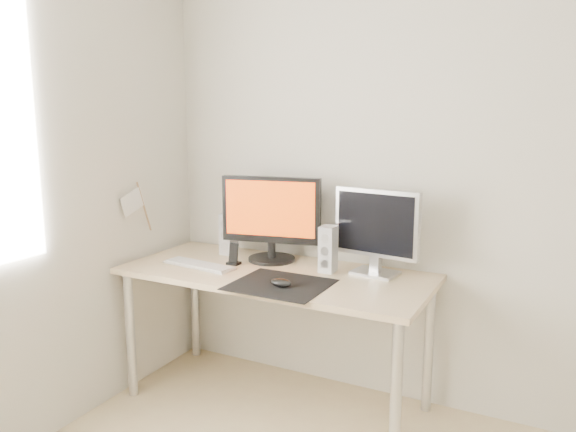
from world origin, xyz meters
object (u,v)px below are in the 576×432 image
(speaker_left, at_px, (228,234))
(speaker_right, at_px, (328,249))
(desk, at_px, (275,286))
(phone_dock, at_px, (234,258))
(mouse, at_px, (281,283))
(keyboard, at_px, (199,265))
(second_monitor, at_px, (376,228))
(main_monitor, at_px, (271,216))

(speaker_left, height_order, speaker_right, same)
(desk, relative_size, phone_dock, 13.64)
(mouse, height_order, speaker_left, speaker_left)
(keyboard, bearing_deg, speaker_left, 89.97)
(mouse, bearing_deg, second_monitor, 51.48)
(main_monitor, bearing_deg, speaker_right, -8.70)
(speaker_left, xyz_separation_m, speaker_right, (0.65, -0.07, 0.00))
(second_monitor, xyz_separation_m, keyboard, (-0.88, -0.29, -0.23))
(desk, relative_size, speaker_right, 6.70)
(desk, bearing_deg, mouse, -55.76)
(mouse, bearing_deg, main_monitor, 124.38)
(main_monitor, relative_size, keyboard, 1.27)
(speaker_left, distance_m, speaker_right, 0.66)
(second_monitor, bearing_deg, speaker_left, 179.97)
(mouse, height_order, keyboard, mouse)
(speaker_right, height_order, phone_dock, speaker_right)
(speaker_left, distance_m, keyboard, 0.31)
(keyboard, bearing_deg, desk, 14.03)
(desk, xyz_separation_m, second_monitor, (0.48, 0.19, 0.32))
(speaker_right, distance_m, keyboard, 0.70)
(second_monitor, bearing_deg, keyboard, -161.86)
(second_monitor, distance_m, keyboard, 0.96)
(keyboard, bearing_deg, phone_dock, 38.45)
(main_monitor, relative_size, second_monitor, 1.21)
(keyboard, xyz_separation_m, phone_dock, (0.15, 0.12, 0.03))
(speaker_left, bearing_deg, phone_dock, -50.04)
(desk, distance_m, main_monitor, 0.39)
(second_monitor, xyz_separation_m, speaker_right, (-0.23, -0.07, -0.12))
(second_monitor, xyz_separation_m, speaker_left, (-0.88, 0.00, -0.12))
(mouse, distance_m, speaker_left, 0.70)
(phone_dock, bearing_deg, main_monitor, 48.03)
(speaker_left, relative_size, speaker_right, 1.00)
(second_monitor, xyz_separation_m, phone_dock, (-0.74, -0.17, -0.21))
(mouse, relative_size, keyboard, 0.25)
(desk, relative_size, keyboard, 3.71)
(speaker_left, height_order, phone_dock, speaker_left)
(mouse, relative_size, desk, 0.07)
(speaker_right, height_order, keyboard, speaker_right)
(desk, bearing_deg, second_monitor, 21.54)
(main_monitor, bearing_deg, second_monitor, 1.36)
(mouse, bearing_deg, speaker_left, 143.84)
(phone_dock, bearing_deg, keyboard, -141.55)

